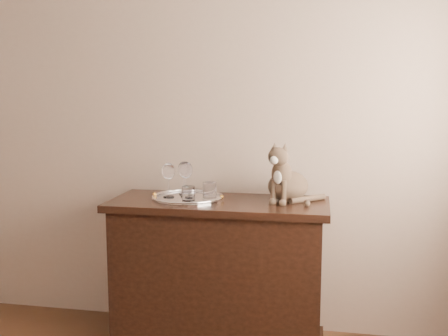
# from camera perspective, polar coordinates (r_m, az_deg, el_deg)

# --- Properties ---
(wall_back) EXTENTS (4.00, 0.10, 2.70)m
(wall_back) POSITION_cam_1_polar(r_m,az_deg,el_deg) (3.16, -10.29, 6.76)
(wall_back) COLOR tan
(wall_back) RESTS_ON ground
(sideboard) EXTENTS (1.20, 0.50, 0.85)m
(sideboard) POSITION_cam_1_polar(r_m,az_deg,el_deg) (2.87, -0.61, -12.10)
(sideboard) COLOR black
(sideboard) RESTS_ON ground
(tray) EXTENTS (0.40, 0.40, 0.01)m
(tray) POSITION_cam_1_polar(r_m,az_deg,el_deg) (2.81, -4.16, -3.45)
(tray) COLOR silver
(tray) RESTS_ON sideboard
(wine_glass_b) EXTENTS (0.07, 0.07, 0.19)m
(wine_glass_b) POSITION_cam_1_polar(r_m,az_deg,el_deg) (2.88, -4.58, -1.15)
(wine_glass_b) COLOR silver
(wine_glass_b) RESTS_ON tray
(wine_glass_c) EXTENTS (0.07, 0.07, 0.20)m
(wine_glass_c) POSITION_cam_1_polar(r_m,az_deg,el_deg) (2.81, -6.36, -1.38)
(wine_glass_c) COLOR white
(wine_glass_c) RESTS_ON tray
(wine_glass_d) EXTENTS (0.08, 0.08, 0.20)m
(wine_glass_d) POSITION_cam_1_polar(r_m,az_deg,el_deg) (2.81, -4.35, -1.28)
(wine_glass_d) COLOR white
(wine_glass_d) RESTS_ON tray
(tumbler_b) EXTENTS (0.07, 0.07, 0.08)m
(tumbler_b) POSITION_cam_1_polar(r_m,az_deg,el_deg) (2.71, -4.09, -2.93)
(tumbler_b) COLOR white
(tumbler_b) RESTS_ON tray
(tumbler_c) EXTENTS (0.08, 0.08, 0.09)m
(tumbler_c) POSITION_cam_1_polar(r_m,az_deg,el_deg) (2.79, -1.66, -2.54)
(tumbler_c) COLOR silver
(tumbler_c) RESTS_ON tray
(cat) EXTENTS (0.42, 0.41, 0.33)m
(cat) POSITION_cam_1_polar(r_m,az_deg,el_deg) (2.75, 7.36, -0.35)
(cat) COLOR #4F3E2F
(cat) RESTS_ON sideboard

